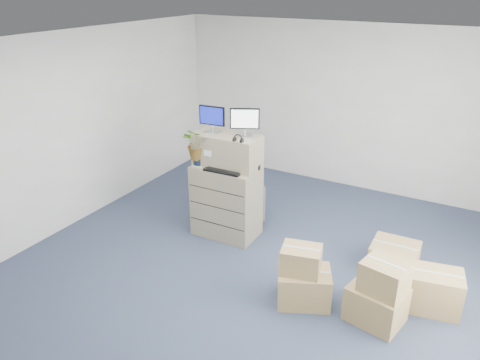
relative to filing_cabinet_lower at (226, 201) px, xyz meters
The scene contains 16 objects.
ground 1.34m from the filing_cabinet_lower, 49.31° to the right, with size 7.00×7.00×0.00m, color #263145.
wall_back 2.83m from the filing_cabinet_lower, 72.60° to the left, with size 6.00×0.02×2.80m, color #BBB9B1.
filing_cabinet_lower is the anchor object (origin of this frame).
filing_cabinet_upper 0.75m from the filing_cabinet_lower, 91.14° to the left, with size 0.90×0.45×0.45m, color tan.
monitor_left 1.20m from the filing_cabinet_lower, behind, with size 0.37×0.16×0.37m.
monitor_right 1.22m from the filing_cabinet_lower, 20.89° to the left, with size 0.36×0.22×0.39m.
headphones 1.05m from the filing_cabinet_lower, 25.80° to the right, with size 0.13×0.13×0.01m, color black.
keyboard 0.56m from the filing_cabinet_lower, 69.24° to the right, with size 0.53×0.22×0.03m, color black.
mouse 0.66m from the filing_cabinet_lower, 17.51° to the right, with size 0.09×0.06×0.03m, color silver.
water_bottle 0.65m from the filing_cabinet_lower, 17.17° to the left, with size 0.07×0.07×0.23m, color gray.
phone_dock 0.58m from the filing_cabinet_lower, 89.66° to the left, with size 0.07×0.06×0.15m.
external_drive 0.67m from the filing_cabinet_lower, 22.76° to the left, with size 0.20×0.15×0.06m, color black.
tissue_box 0.71m from the filing_cabinet_lower, 16.45° to the left, with size 0.27×0.13×0.10m, color #429AE3.
potted_plant 0.86m from the filing_cabinet_lower, 160.82° to the right, with size 0.50×0.54×0.43m.
office_chair 0.52m from the filing_cabinet_lower, 103.37° to the left, with size 0.72×0.68×0.74m, color #57575B.
cardboard_boxes 2.33m from the filing_cabinet_lower, 13.21° to the right, with size 1.99×1.72×0.75m.
Camera 1 is at (2.29, -4.17, 3.45)m, focal length 35.00 mm.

